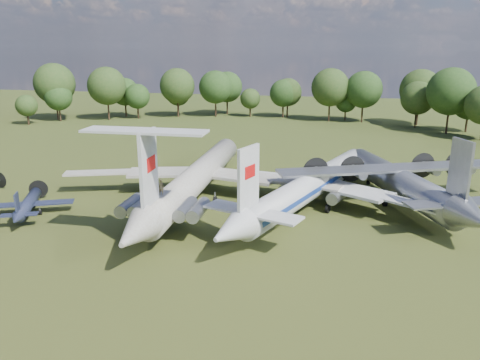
% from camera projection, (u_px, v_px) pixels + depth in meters
% --- Properties ---
extents(ground, '(300.00, 300.00, 0.00)m').
position_uv_depth(ground, '(159.00, 203.00, 66.19)').
color(ground, '#233F15').
rests_on(ground, ground).
extents(il62_airliner, '(42.43, 54.37, 5.22)m').
position_uv_depth(il62_airliner, '(197.00, 182.00, 67.51)').
color(il62_airliner, silver).
rests_on(il62_airliner, ground).
extents(tu104_jet, '(51.00, 58.50, 4.91)m').
position_uv_depth(tu104_jet, '(312.00, 190.00, 64.22)').
color(tu104_jet, silver).
rests_on(tu104_jet, ground).
extents(an12_transport, '(46.55, 48.69, 5.05)m').
position_uv_depth(an12_transport, '(399.00, 186.00, 65.70)').
color(an12_transport, '#ABADB3').
rests_on(an12_transport, ground).
extents(small_prop_west, '(16.63, 18.68, 2.26)m').
position_uv_depth(small_prop_west, '(28.00, 207.00, 61.51)').
color(small_prop_west, black).
rests_on(small_prop_west, ground).
extents(person_on_il62, '(0.73, 0.53, 1.87)m').
position_uv_depth(person_on_il62, '(161.00, 187.00, 52.73)').
color(person_on_il62, olive).
rests_on(person_on_il62, il62_airliner).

